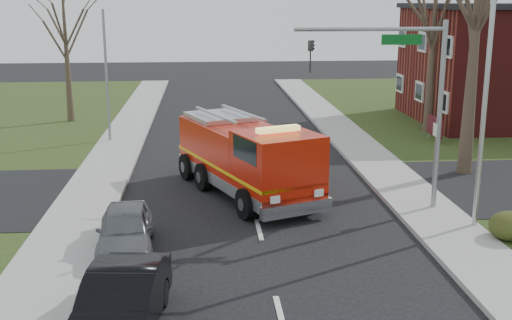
{
  "coord_description": "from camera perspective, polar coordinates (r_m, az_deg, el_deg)",
  "views": [
    {
      "loc": [
        -1.76,
        -20.12,
        7.47
      ],
      "look_at": [
        0.03,
        1.62,
        2.0
      ],
      "focal_mm": 45.0,
      "sensor_mm": 36.0,
      "label": 1
    }
  ],
  "objects": [
    {
      "name": "bare_tree_far",
      "position": [
        37.38,
        15.59,
        12.07
      ],
      "size": [
        5.25,
        5.25,
        10.5
      ],
      "color": "#3C3123",
      "rests_on": "ground"
    },
    {
      "name": "sidewalk_left",
      "position": [
        21.89,
        -16.22,
        -6.25
      ],
      "size": [
        2.4,
        80.0,
        0.15
      ],
      "primitive_type": "cube",
      "color": "gray",
      "rests_on": "ground"
    },
    {
      "name": "ground",
      "position": [
        21.54,
        0.26,
        -6.22
      ],
      "size": [
        120.0,
        120.0,
        0.0
      ],
      "primitive_type": "plane",
      "color": "black",
      "rests_on": "ground"
    },
    {
      "name": "bare_tree_near",
      "position": [
        28.45,
        19.12,
        13.21
      ],
      "size": [
        6.0,
        6.0,
        12.0
      ],
      "color": "#3C3123",
      "rests_on": "ground"
    },
    {
      "name": "traffic_signal_mast",
      "position": [
        22.89,
        13.14,
        6.78
      ],
      "size": [
        5.29,
        0.18,
        6.8
      ],
      "color": "gray",
      "rests_on": "ground"
    },
    {
      "name": "streetlight_pole",
      "position": [
        21.74,
        19.59,
        5.55
      ],
      "size": [
        1.48,
        0.16,
        8.4
      ],
      "color": "#B7BABF",
      "rests_on": "ground"
    },
    {
      "name": "sidewalk_right",
      "position": [
        22.87,
        16.0,
        -5.36
      ],
      "size": [
        2.4,
        80.0,
        0.15
      ],
      "primitive_type": "cube",
      "color": "gray",
      "rests_on": "ground"
    },
    {
      "name": "health_center_sign",
      "position": [
        35.47,
        15.61,
        2.84
      ],
      "size": [
        0.12,
        2.0,
        1.4
      ],
      "color": "#51121C",
      "rests_on": "ground"
    },
    {
      "name": "utility_pole_far",
      "position": [
        34.72,
        -13.14,
        7.15
      ],
      "size": [
        0.14,
        0.14,
        7.0
      ],
      "primitive_type": "cylinder",
      "color": "gray",
      "rests_on": "ground"
    },
    {
      "name": "parked_car_gray",
      "position": [
        15.22,
        -11.91,
        -12.4
      ],
      "size": [
        2.1,
        4.76,
        1.52
      ],
      "primitive_type": "imported",
      "rotation": [
        0.0,
        0.0,
        -0.11
      ],
      "color": "black",
      "rests_on": "ground"
    },
    {
      "name": "fire_engine",
      "position": [
        24.91,
        -0.78,
        0.05
      ],
      "size": [
        5.43,
        8.28,
        3.16
      ],
      "rotation": [
        0.0,
        0.0,
        0.39
      ],
      "color": "#B91808",
      "rests_on": "ground"
    },
    {
      "name": "bare_tree_left",
      "position": [
        41.0,
        -16.61,
        10.84
      ],
      "size": [
        4.5,
        4.5,
        9.0
      ],
      "color": "#3C3123",
      "rests_on": "ground"
    },
    {
      "name": "parked_car_maroon",
      "position": [
        19.91,
        -11.53,
        -6.1
      ],
      "size": [
        1.94,
        4.21,
        1.4
      ],
      "primitive_type": "imported",
      "rotation": [
        0.0,
        0.0,
        0.07
      ],
      "color": "#595B60",
      "rests_on": "ground"
    }
  ]
}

